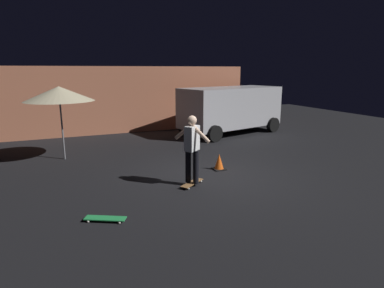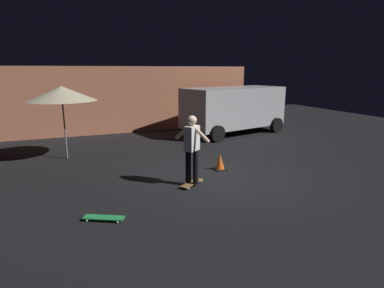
{
  "view_description": "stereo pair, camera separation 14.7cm",
  "coord_description": "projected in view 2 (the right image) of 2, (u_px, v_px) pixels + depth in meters",
  "views": [
    {
      "loc": [
        -3.81,
        -7.51,
        2.8
      ],
      "look_at": [
        -0.85,
        -0.52,
        1.05
      ],
      "focal_mm": 30.34,
      "sensor_mm": 36.0,
      "label": 1
    },
    {
      "loc": [
        -3.67,
        -7.57,
        2.8
      ],
      "look_at": [
        -0.85,
        -0.52,
        1.05
      ],
      "focal_mm": 30.34,
      "sensor_mm": 36.0,
      "label": 2
    }
  ],
  "objects": [
    {
      "name": "parked_van",
      "position": [
        234.0,
        107.0,
        14.35
      ],
      "size": [
        4.92,
        3.13,
        2.03
      ],
      "color": "#B2B2B7",
      "rests_on": "ground_plane"
    },
    {
      "name": "skateboard_spare",
      "position": [
        104.0,
        218.0,
        6.15
      ],
      "size": [
        0.78,
        0.54,
        0.07
      ],
      "color": "green",
      "rests_on": "ground_plane"
    },
    {
      "name": "skateboard_ridden",
      "position": [
        192.0,
        183.0,
        8.02
      ],
      "size": [
        0.75,
        0.62,
        0.07
      ],
      "color": "olive",
      "rests_on": "ground_plane"
    },
    {
      "name": "ground_plane",
      "position": [
        214.0,
        175.0,
        8.81
      ],
      "size": [
        28.0,
        28.0,
        0.0
      ],
      "primitive_type": "plane",
      "color": "black"
    },
    {
      "name": "skater",
      "position": [
        192.0,
        145.0,
        7.79
      ],
      "size": [
        0.65,
        0.85,
        1.67
      ],
      "color": "black",
      "rests_on": "skateboard_ridden"
    },
    {
      "name": "low_building",
      "position": [
        123.0,
        97.0,
        16.18
      ],
      "size": [
        11.43,
        3.89,
        2.94
      ],
      "color": "#B76B4C",
      "rests_on": "ground_plane"
    },
    {
      "name": "traffic_cone",
      "position": [
        220.0,
        163.0,
        9.23
      ],
      "size": [
        0.34,
        0.34,
        0.46
      ],
      "color": "black",
      "rests_on": "ground_plane"
    },
    {
      "name": "patio_umbrella",
      "position": [
        62.0,
        94.0,
        9.99
      ],
      "size": [
        2.1,
        2.1,
        2.3
      ],
      "color": "slate",
      "rests_on": "ground_plane"
    }
  ]
}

